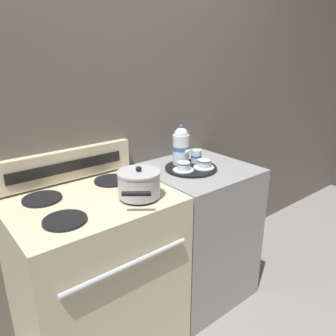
% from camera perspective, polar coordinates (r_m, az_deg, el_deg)
% --- Properties ---
extents(ground_plane, '(6.00, 6.00, 0.00)m').
position_cam_1_polar(ground_plane, '(2.24, -3.44, -24.14)').
color(ground_plane, gray).
extents(wall_back, '(6.00, 0.05, 2.20)m').
position_cam_1_polar(wall_back, '(1.95, -9.73, 5.99)').
color(wall_back, '#666056').
rests_on(wall_back, ground).
extents(stove, '(0.77, 0.63, 0.90)m').
position_cam_1_polar(stove, '(1.84, -12.11, -17.89)').
color(stove, beige).
rests_on(stove, ground).
extents(control_panel, '(0.76, 0.05, 0.16)m').
position_cam_1_polar(control_panel, '(1.81, -17.35, 0.42)').
color(control_panel, beige).
rests_on(control_panel, stove).
extents(side_counter, '(0.62, 0.60, 0.89)m').
position_cam_1_polar(side_counter, '(2.18, 4.88, -11.03)').
color(side_counter, '#939399').
rests_on(side_counter, ground).
extents(saucepan, '(0.26, 0.28, 0.15)m').
position_cam_1_polar(saucepan, '(1.55, -5.06, -2.72)').
color(saucepan, '#B7B7BC').
rests_on(saucepan, stove).
extents(serving_tray, '(0.31, 0.31, 0.01)m').
position_cam_1_polar(serving_tray, '(1.96, 4.02, -0.03)').
color(serving_tray, black).
rests_on(serving_tray, side_counter).
extents(teapot, '(0.10, 0.16, 0.24)m').
position_cam_1_polar(teapot, '(1.97, 2.31, 3.84)').
color(teapot, silver).
rests_on(teapot, serving_tray).
extents(teacup_left, '(0.12, 0.12, 0.05)m').
position_cam_1_polar(teacup_left, '(1.89, 2.72, 0.28)').
color(teacup_left, silver).
rests_on(teacup_left, serving_tray).
extents(teacup_right, '(0.12, 0.12, 0.05)m').
position_cam_1_polar(teacup_right, '(1.94, 6.27, 0.70)').
color(teacup_right, silver).
rests_on(teacup_right, serving_tray).
extents(creamer_jug, '(0.07, 0.07, 0.08)m').
position_cam_1_polar(creamer_jug, '(2.03, 4.93, 2.08)').
color(creamer_jug, silver).
rests_on(creamer_jug, serving_tray).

